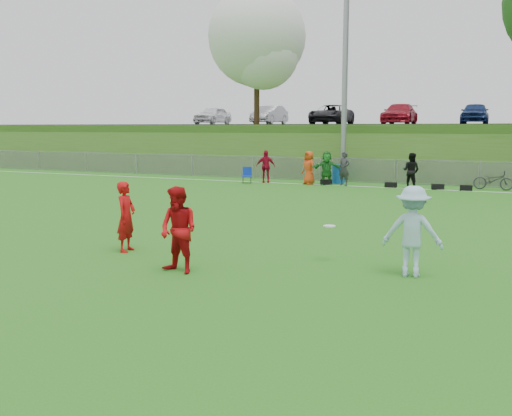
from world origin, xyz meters
The scene contains 17 objects.
ground centered at (0.00, 0.00, 0.00)m, with size 120.00×120.00×0.00m, color #2B6B16.
sideline_far centered at (0.00, 18.00, 0.01)m, with size 60.00×0.10×0.01m, color white.
fence centered at (0.00, 20.00, 0.65)m, with size 58.00×0.06×1.30m.
light_pole centered at (-3.00, 20.80, 6.71)m, with size 1.20×0.40×12.15m.
berm centered at (0.00, 31.00, 1.50)m, with size 120.00×18.00×3.00m, color #305718.
parking_lot centered at (0.00, 33.00, 3.05)m, with size 120.00×12.00×0.10m, color black.
tree_white_flowering centered at (-9.84, 24.92, 8.32)m, with size 6.30×6.30×8.78m.
car_row centered at (-1.17, 32.00, 3.82)m, with size 32.04×5.18×1.44m.
spectator_row centered at (-2.82, 18.00, 0.85)m, with size 8.50×1.11×1.69m.
gear_bags centered at (0.70, 18.10, 0.13)m, with size 7.25×0.53×0.26m.
player_red_left centered at (-2.87, 1.24, 0.82)m, with size 0.60×0.39×1.65m, color #B70C0E.
player_red_center centered at (-0.70, 0.03, 0.87)m, with size 0.84×0.66×1.74m, color #B50C10.
player_blue centered at (3.60, 1.63, 0.89)m, with size 1.15×0.66×1.78m, color #9DC6DA.
frisbee centered at (1.77, 2.18, 0.78)m, with size 0.26×0.26×0.02m.
recycling_bin centered at (-2.74, 19.00, 0.49)m, with size 0.66×0.66×0.99m, color #1053B3.
camp_chair centered at (-7.13, 17.22, 0.25)m, with size 0.60×0.61×0.84m.
bicycle centered at (4.65, 19.00, 0.46)m, with size 0.61×1.76×0.92m, color #2B2B2D.
Camera 1 is at (5.22, -9.55, 2.90)m, focal length 40.00 mm.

